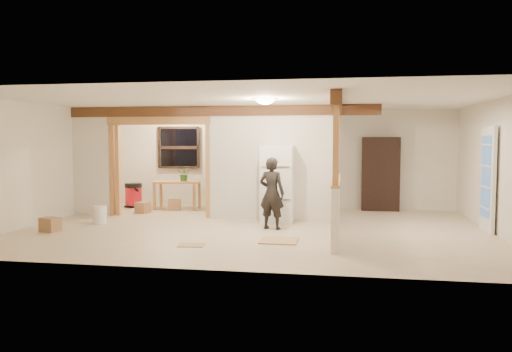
% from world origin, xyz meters
% --- Properties ---
extents(floor, '(9.00, 6.50, 0.01)m').
position_xyz_m(floor, '(0.00, 0.00, -0.01)').
color(floor, beige).
rests_on(floor, ground).
extents(ceiling, '(9.00, 6.50, 0.01)m').
position_xyz_m(ceiling, '(0.00, 0.00, 2.50)').
color(ceiling, white).
extents(wall_back, '(9.00, 0.01, 2.50)m').
position_xyz_m(wall_back, '(0.00, 3.25, 1.25)').
color(wall_back, silver).
rests_on(wall_back, floor).
extents(wall_front, '(9.00, 0.01, 2.50)m').
position_xyz_m(wall_front, '(0.00, -3.25, 1.25)').
color(wall_front, silver).
rests_on(wall_front, floor).
extents(wall_left, '(0.01, 6.50, 2.50)m').
position_xyz_m(wall_left, '(-4.50, 0.00, 1.25)').
color(wall_left, silver).
rests_on(wall_left, floor).
extents(wall_right, '(0.01, 6.50, 2.50)m').
position_xyz_m(wall_right, '(4.50, 0.00, 1.25)').
color(wall_right, silver).
rests_on(wall_right, floor).
extents(partition_left_stub, '(0.90, 0.12, 2.50)m').
position_xyz_m(partition_left_stub, '(-4.05, 1.20, 1.25)').
color(partition_left_stub, silver).
rests_on(partition_left_stub, floor).
extents(partition_center, '(2.80, 0.12, 2.50)m').
position_xyz_m(partition_center, '(0.20, 1.20, 1.25)').
color(partition_center, silver).
rests_on(partition_center, floor).
extents(doorway_frame, '(2.46, 0.14, 2.20)m').
position_xyz_m(doorway_frame, '(-2.40, 1.20, 1.10)').
color(doorway_frame, tan).
rests_on(doorway_frame, floor).
extents(header_beam_back, '(7.00, 0.18, 0.22)m').
position_xyz_m(header_beam_back, '(-1.00, 1.20, 2.38)').
color(header_beam_back, brown).
rests_on(header_beam_back, ceiling).
extents(header_beam_right, '(0.18, 3.30, 0.22)m').
position_xyz_m(header_beam_right, '(1.60, -0.40, 2.38)').
color(header_beam_right, brown).
rests_on(header_beam_right, ceiling).
extents(pony_wall, '(0.12, 3.20, 1.00)m').
position_xyz_m(pony_wall, '(1.60, -0.40, 0.50)').
color(pony_wall, silver).
rests_on(pony_wall, floor).
extents(stud_partition, '(0.14, 3.20, 1.32)m').
position_xyz_m(stud_partition, '(1.60, -0.40, 1.66)').
color(stud_partition, tan).
rests_on(stud_partition, pony_wall).
extents(window_back, '(1.12, 0.10, 1.10)m').
position_xyz_m(window_back, '(-2.60, 3.17, 1.55)').
color(window_back, black).
rests_on(window_back, wall_back).
extents(french_door, '(0.12, 0.86, 2.00)m').
position_xyz_m(french_door, '(4.42, 0.40, 1.00)').
color(french_door, white).
rests_on(french_door, floor).
extents(ceiling_dome_main, '(0.36, 0.36, 0.16)m').
position_xyz_m(ceiling_dome_main, '(0.30, -0.50, 2.48)').
color(ceiling_dome_main, '#FFEABF').
rests_on(ceiling_dome_main, ceiling).
extents(ceiling_dome_util, '(0.32, 0.32, 0.14)m').
position_xyz_m(ceiling_dome_util, '(-2.50, 2.30, 2.48)').
color(ceiling_dome_util, '#FFEABF').
rests_on(ceiling_dome_util, ceiling).
extents(hanging_bulb, '(0.07, 0.07, 0.07)m').
position_xyz_m(hanging_bulb, '(-2.00, 1.60, 2.18)').
color(hanging_bulb, '#FFD88C').
rests_on(hanging_bulb, ceiling).
extents(refrigerator, '(0.67, 0.65, 1.63)m').
position_xyz_m(refrigerator, '(0.36, 0.81, 0.81)').
color(refrigerator, white).
rests_on(refrigerator, floor).
extents(woman, '(0.58, 0.46, 1.41)m').
position_xyz_m(woman, '(0.36, -0.03, 0.71)').
color(woman, black).
rests_on(woman, floor).
extents(work_table, '(1.21, 0.74, 0.71)m').
position_xyz_m(work_table, '(-2.41, 2.44, 0.36)').
color(work_table, tan).
rests_on(work_table, floor).
extents(potted_plant, '(0.36, 0.32, 0.37)m').
position_xyz_m(potted_plant, '(-2.22, 2.46, 0.90)').
color(potted_plant, '#296128').
rests_on(potted_plant, work_table).
extents(shop_vac, '(0.62, 0.62, 0.64)m').
position_xyz_m(shop_vac, '(-3.64, 2.57, 0.32)').
color(shop_vac, '#B6121E').
rests_on(shop_vac, floor).
extents(bookshelf, '(0.91, 0.30, 1.82)m').
position_xyz_m(bookshelf, '(2.65, 3.03, 0.91)').
color(bookshelf, black).
rests_on(bookshelf, floor).
extents(bucket, '(0.29, 0.29, 0.36)m').
position_xyz_m(bucket, '(-3.29, 0.05, 0.18)').
color(bucket, white).
rests_on(bucket, floor).
extents(box_util_a, '(0.37, 0.34, 0.26)m').
position_xyz_m(box_util_a, '(-2.40, 2.20, 0.13)').
color(box_util_a, '#A2734E').
rests_on(box_util_a, floor).
extents(box_util_b, '(0.34, 0.34, 0.26)m').
position_xyz_m(box_util_b, '(-2.99, 1.61, 0.13)').
color(box_util_b, '#A2734E').
rests_on(box_util_b, floor).
extents(box_front, '(0.39, 0.35, 0.27)m').
position_xyz_m(box_front, '(-3.76, -1.01, 0.13)').
color(box_front, '#A2734E').
rests_on(box_front, floor).
extents(floor_panel_near, '(0.63, 0.63, 0.02)m').
position_xyz_m(floor_panel_near, '(0.65, -1.18, 0.01)').
color(floor_panel_near, tan).
rests_on(floor_panel_near, floor).
extents(floor_panel_far, '(0.46, 0.38, 0.01)m').
position_xyz_m(floor_panel_far, '(-0.74, -1.76, 0.01)').
color(floor_panel_far, tan).
rests_on(floor_panel_far, floor).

